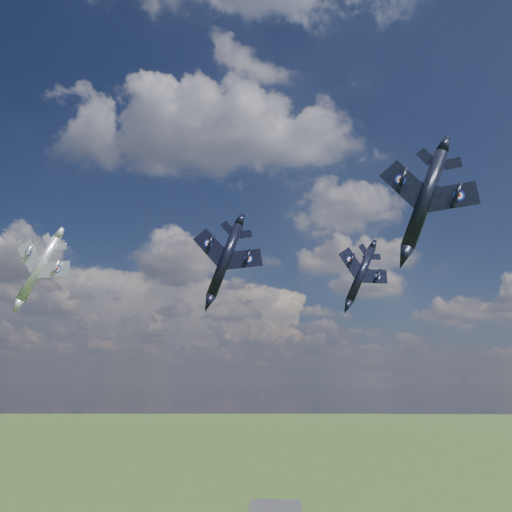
# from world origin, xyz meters

# --- Properties ---
(jet_lead_navy) EXTENTS (12.87, 15.77, 6.16)m
(jet_lead_navy) POSITION_xyz_m (-1.68, 6.45, 80.60)
(jet_lead_navy) COLOR black
(jet_right_navy) EXTENTS (13.40, 16.44, 6.84)m
(jet_right_navy) POSITION_xyz_m (20.32, -8.50, 82.98)
(jet_right_navy) COLOR black
(jet_high_navy) EXTENTS (16.31, 18.77, 7.99)m
(jet_high_navy) POSITION_xyz_m (20.11, 33.49, 84.05)
(jet_high_navy) COLOR black
(jet_left_silver) EXTENTS (12.19, 15.59, 7.48)m
(jet_left_silver) POSITION_xyz_m (-30.26, 13.40, 81.31)
(jet_left_silver) COLOR #999BA3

